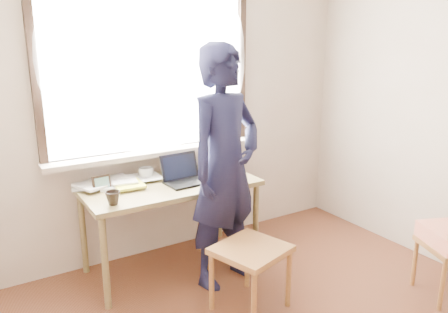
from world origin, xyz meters
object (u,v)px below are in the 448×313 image
mug_white (146,173)px  mug_dark (113,198)px  laptop (184,176)px  person (225,168)px  work_chair (251,257)px  desk (170,192)px

mug_white → mug_dark: same height
laptop → mug_dark: size_ratio=3.31×
laptop → mug_dark: (-0.64, -0.19, -0.01)m
laptop → mug_white: laptop is taller
person → mug_dark: bearing=154.6°
mug_white → work_chair: size_ratio=0.21×
desk → laptop: (0.11, -0.03, 0.13)m
desk → work_chair: size_ratio=2.45×
mug_white → person: person is taller
laptop → desk: bearing=163.2°
mug_white → laptop: bearing=-46.5°
mug_dark → work_chair: bearing=-38.2°
person → laptop: bearing=102.3°
desk → work_chair: bearing=-74.7°
mug_dark → desk: bearing=22.6°
desk → mug_white: 0.27m
laptop → person: (0.17, -0.34, 0.13)m
desk → person: person is taller
mug_dark → work_chair: (0.75, -0.59, -0.39)m
desk → mug_dark: 0.59m
work_chair → laptop: bearing=98.3°
laptop → work_chair: 0.88m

